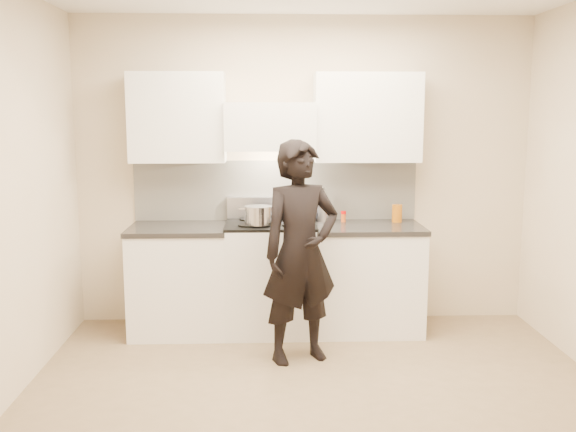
{
  "coord_description": "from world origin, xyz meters",
  "views": [
    {
      "loc": [
        -0.35,
        -3.93,
        1.87
      ],
      "look_at": [
        -0.17,
        1.05,
        1.06
      ],
      "focal_mm": 40.0,
      "sensor_mm": 36.0,
      "label": 1
    }
  ],
  "objects_px": {
    "counter_right": "(367,277)",
    "wok": "(289,209)",
    "stove": "(271,277)",
    "utensil_crock": "(321,211)",
    "person": "(301,252)"
  },
  "relations": [
    {
      "from": "stove",
      "to": "wok",
      "type": "bearing_deg",
      "value": 42.5
    },
    {
      "from": "stove",
      "to": "utensil_crock",
      "type": "relative_size",
      "value": 3.23
    },
    {
      "from": "utensil_crock",
      "to": "person",
      "type": "height_order",
      "value": "person"
    },
    {
      "from": "person",
      "to": "stove",
      "type": "bearing_deg",
      "value": 85.6
    },
    {
      "from": "counter_right",
      "to": "utensil_crock",
      "type": "relative_size",
      "value": 3.1
    },
    {
      "from": "stove",
      "to": "person",
      "type": "distance_m",
      "value": 0.8
    },
    {
      "from": "counter_right",
      "to": "wok",
      "type": "relative_size",
      "value": 2.37
    },
    {
      "from": "stove",
      "to": "wok",
      "type": "relative_size",
      "value": 2.47
    },
    {
      "from": "wok",
      "to": "stove",
      "type": "bearing_deg",
      "value": -137.5
    },
    {
      "from": "counter_right",
      "to": "wok",
      "type": "distance_m",
      "value": 0.9
    },
    {
      "from": "stove",
      "to": "counter_right",
      "type": "distance_m",
      "value": 0.83
    },
    {
      "from": "wok",
      "to": "person",
      "type": "bearing_deg",
      "value": -85.94
    },
    {
      "from": "person",
      "to": "wok",
      "type": "bearing_deg",
      "value": 71.97
    },
    {
      "from": "counter_right",
      "to": "utensil_crock",
      "type": "distance_m",
      "value": 0.7
    },
    {
      "from": "wok",
      "to": "person",
      "type": "xyz_separation_m",
      "value": [
        0.06,
        -0.82,
        -0.21
      ]
    }
  ]
}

